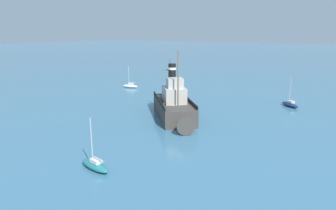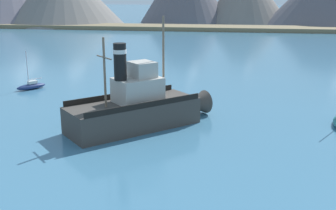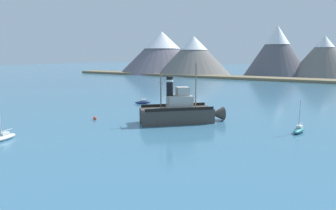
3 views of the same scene
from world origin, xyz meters
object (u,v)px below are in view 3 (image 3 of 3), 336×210
(sailboat_navy, at_px, (143,102))
(mooring_buoy, at_px, (95,118))
(sailboat_white, at_px, (4,137))
(old_tugboat, at_px, (180,112))
(sailboat_teal, at_px, (299,130))

(sailboat_navy, bearing_deg, mooring_buoy, -80.66)
(mooring_buoy, bearing_deg, sailboat_white, -94.55)
(old_tugboat, distance_m, mooring_buoy, 15.10)
(sailboat_white, relative_size, mooring_buoy, 7.93)
(mooring_buoy, bearing_deg, old_tugboat, 23.77)
(sailboat_navy, xyz_separation_m, mooring_buoy, (3.05, -18.53, -0.12))
(old_tugboat, relative_size, sailboat_navy, 2.60)
(old_tugboat, height_order, sailboat_navy, old_tugboat)
(sailboat_teal, bearing_deg, sailboat_white, -143.28)
(sailboat_teal, bearing_deg, sailboat_navy, 165.06)
(old_tugboat, xyz_separation_m, sailboat_navy, (-16.80, 12.47, -1.40))
(sailboat_navy, relative_size, mooring_buoy, 7.93)
(old_tugboat, height_order, sailboat_white, old_tugboat)
(sailboat_white, height_order, mooring_buoy, sailboat_white)
(old_tugboat, distance_m, sailboat_white, 26.37)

